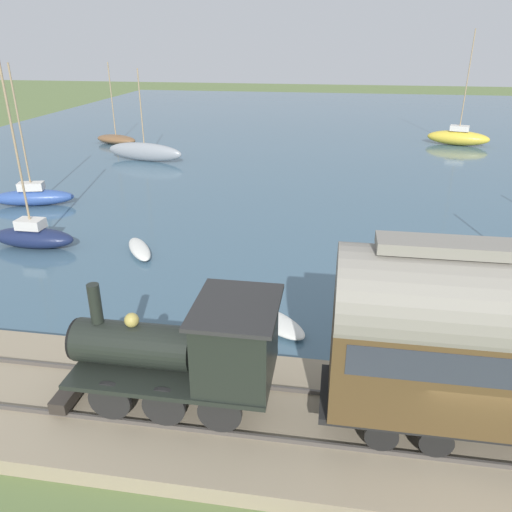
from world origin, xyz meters
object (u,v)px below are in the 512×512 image
Objects in this scene: steam_locomotive at (193,347)px; rowboat_mid_harbor at (371,266)px; sailboat_brown at (116,139)px; rowboat_near_shore at (139,249)px; rowboat_far_out at (376,330)px; sailboat_yellow at (458,137)px; sailboat_blue at (33,196)px; sailboat_navy at (33,235)px; sailboat_gray at (145,152)px; rowboat_off_pier at (277,323)px.

rowboat_mid_harbor is (9.94, -4.91, -2.04)m from steam_locomotive.
sailboat_brown is 26.48m from rowboat_near_shore.
sailboat_brown reaches higher than rowboat_far_out.
sailboat_yellow is 36.11m from sailboat_blue.
rowboat_mid_harbor is (-28.40, 9.14, -0.56)m from sailboat_yellow.
sailboat_navy is at bearing 119.68° from rowboat_far_out.
sailboat_navy is (-17.82, -1.21, -0.15)m from sailboat_gray.
sailboat_navy is 15.53m from rowboat_mid_harbor.
sailboat_navy reaches higher than rowboat_near_shore.
sailboat_blue is 3.03× the size of rowboat_off_pier.
steam_locomotive is 21.34m from sailboat_blue.
rowboat_far_out is at bearing -135.01° from sailboat_blue.
sailboat_brown is at bearing 75.95° from rowboat_mid_harbor.
rowboat_off_pier is at bearing -140.00° from sailboat_blue.
sailboat_gray reaches higher than rowboat_off_pier.
steam_locomotive is at bearing -132.99° from sailboat_navy.
rowboat_off_pier reaches higher than rowboat_mid_harbor.
sailboat_yellow is at bearing -57.57° from sailboat_gray.
sailboat_gray is at bearing 23.06° from steam_locomotive.
sailboat_brown is 34.49m from rowboat_off_pier.
steam_locomotive is 1.93× the size of rowboat_far_out.
rowboat_near_shore is (-17.75, -6.38, -0.53)m from sailboat_gray.
rowboat_mid_harbor is at bearing -33.22° from rowboat_near_shore.
sailboat_brown is 1.02× the size of sailboat_gray.
sailboat_gray reaches higher than rowboat_far_out.
rowboat_near_shore reaches higher than rowboat_off_pier.
sailboat_navy reaches higher than sailboat_gray.
rowboat_near_shore is at bearing 28.49° from steam_locomotive.
sailboat_blue is (-22.50, 28.25, -0.16)m from sailboat_yellow.
sailboat_gray is 28.41m from rowboat_far_out.
rowboat_far_out reaches higher than rowboat_off_pier.
rowboat_mid_harbor is (-0.03, -15.53, -0.42)m from sailboat_navy.
sailboat_navy is at bearing 46.82° from steam_locomotive.
sailboat_blue is 22.01m from rowboat_far_out.
steam_locomotive is at bearing -146.70° from sailboat_gray.
rowboat_near_shore is (10.04, 5.45, -1.99)m from steam_locomotive.
sailboat_yellow reaches higher than rowboat_mid_harbor.
sailboat_gray is 24.47m from rowboat_mid_harbor.
rowboat_near_shore is at bearing 111.11° from rowboat_far_out.
sailboat_navy reaches higher than sailboat_blue.
sailboat_brown is at bearing 49.98° from sailboat_gray.
sailboat_yellow is at bearing 15.78° from rowboat_mid_harbor.
rowboat_near_shore is at bearing -138.35° from sailboat_blue.
rowboat_far_out is (-29.13, -21.73, -0.24)m from sailboat_brown.
sailboat_blue is at bearing 31.56° from sailboat_navy.
steam_locomotive is at bearing -152.93° from sailboat_blue.
sailboat_brown reaches higher than sailboat_gray.
steam_locomotive is 14.65m from sailboat_navy.
sailboat_yellow is (38.34, -14.05, -1.48)m from steam_locomotive.
sailboat_yellow is at bearing 32.91° from rowboat_far_out.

